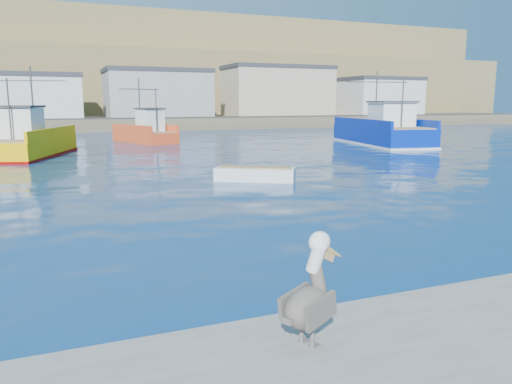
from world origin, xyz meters
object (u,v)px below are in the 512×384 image
trawler_blue (382,132)px  pelican (311,297)px  trawler_yellow_b (29,143)px  skiff_mid (255,175)px  boat_orange (146,132)px

trawler_blue → pelican: 40.60m
trawler_yellow_b → skiff_mid: 19.34m
trawler_blue → skiff_mid: trawler_blue is taller
skiff_mid → trawler_blue: bearing=39.6°
trawler_yellow_b → boat_orange: bearing=44.2°
trawler_yellow_b → skiff_mid: bearing=-56.7°
trawler_blue → trawler_yellow_b: bearing=178.8°
trawler_yellow_b → boat_orange: 13.74m
trawler_blue → skiff_mid: bearing=-140.4°
trawler_yellow_b → pelican: size_ratio=6.95×
trawler_yellow_b → boat_orange: size_ratio=1.30×
trawler_blue → skiff_mid: size_ratio=3.32×
skiff_mid → pelican: pelican is taller
trawler_blue → boat_orange: (-19.55, 10.22, -0.11)m
trawler_blue → boat_orange: trawler_blue is taller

